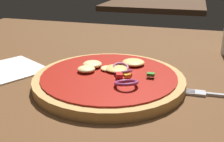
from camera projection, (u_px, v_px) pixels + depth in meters
name	position (u px, v px, depth m)	size (l,w,h in m)	color
dining_table	(106.00, 83.00, 0.57)	(1.28, 1.04, 0.03)	brown
pizza	(109.00, 79.00, 0.52)	(0.29, 0.29, 0.04)	tan
fork	(220.00, 95.00, 0.47)	(0.18, 0.02, 0.01)	silver
napkin	(11.00, 69.00, 0.60)	(0.18, 0.17, 0.00)	white
background_table	(155.00, 5.00, 1.75)	(0.62, 0.56, 0.03)	#4C301C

